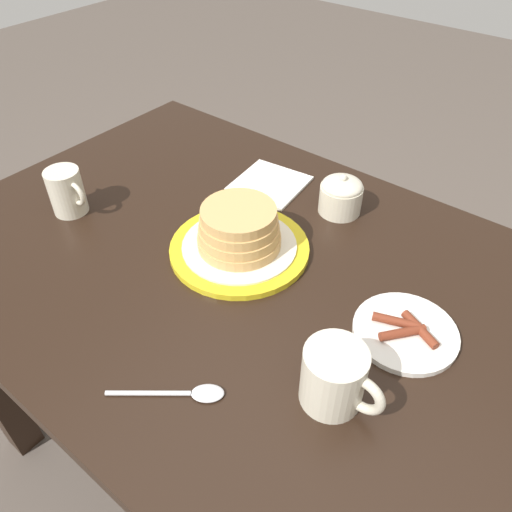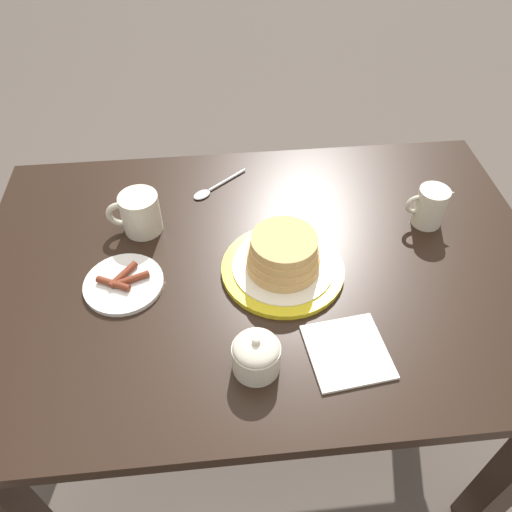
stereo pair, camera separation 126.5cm
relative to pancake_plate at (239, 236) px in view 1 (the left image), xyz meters
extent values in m
plane|color=#51473F|center=(0.04, -0.03, -0.77)|extent=(8.00, 8.00, 0.00)
cube|color=black|center=(0.04, -0.03, -0.05)|extent=(1.21, 0.81, 0.03)
cube|color=black|center=(-0.50, 0.32, -0.42)|extent=(0.07, 0.07, 0.70)
cylinder|color=gold|center=(0.00, 0.00, -0.03)|extent=(0.26, 0.26, 0.01)
cylinder|color=beige|center=(0.00, 0.00, -0.02)|extent=(0.21, 0.21, 0.00)
cylinder|color=tan|center=(0.00, 0.00, -0.01)|extent=(0.15, 0.15, 0.02)
cylinder|color=tan|center=(0.00, 0.00, 0.01)|extent=(0.15, 0.15, 0.02)
cylinder|color=tan|center=(0.00, 0.00, 0.03)|extent=(0.14, 0.14, 0.02)
cylinder|color=tan|center=(0.00, 0.00, 0.05)|extent=(0.13, 0.13, 0.02)
cylinder|color=silver|center=(0.33, 0.01, -0.03)|extent=(0.16, 0.16, 0.01)
cylinder|color=maroon|center=(0.31, 0.01, -0.02)|extent=(0.07, 0.04, 0.01)
cylinder|color=maroon|center=(0.34, 0.02, -0.02)|extent=(0.07, 0.04, 0.01)
cylinder|color=maroon|center=(0.33, -0.01, -0.02)|extent=(0.06, 0.07, 0.01)
cylinder|color=beige|center=(0.29, -0.16, 0.01)|extent=(0.09, 0.09, 0.09)
torus|color=beige|center=(0.34, -0.16, 0.01)|extent=(0.07, 0.01, 0.07)
cylinder|color=#472819|center=(0.29, -0.16, 0.05)|extent=(0.08, 0.08, 0.00)
cylinder|color=beige|center=(-0.35, -0.12, 0.01)|extent=(0.07, 0.07, 0.09)
cone|color=beige|center=(-0.38, -0.12, 0.04)|extent=(0.04, 0.03, 0.04)
torus|color=beige|center=(-0.31, -0.12, 0.02)|extent=(0.05, 0.01, 0.05)
cylinder|color=beige|center=(0.08, 0.22, -0.01)|extent=(0.08, 0.08, 0.06)
ellipsoid|color=beige|center=(0.08, 0.22, 0.02)|extent=(0.08, 0.08, 0.03)
sphere|color=beige|center=(0.08, 0.22, 0.04)|extent=(0.02, 0.02, 0.02)
cube|color=silver|center=(-0.09, 0.21, -0.03)|extent=(0.16, 0.16, 0.01)
cylinder|color=silver|center=(0.10, -0.31, -0.03)|extent=(0.10, 0.08, 0.01)
ellipsoid|color=silver|center=(0.16, -0.26, -0.03)|extent=(0.05, 0.05, 0.01)
camera|label=1|loc=(0.46, -0.52, 0.56)|focal=35.00mm
camera|label=2|loc=(0.12, 0.68, 0.74)|focal=35.00mm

